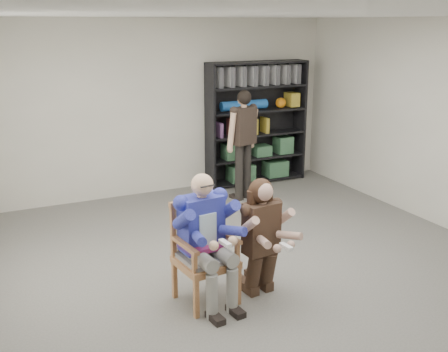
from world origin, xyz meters
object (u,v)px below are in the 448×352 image
kneeling_woman (263,239)px  bookshelf (257,123)px  seated_man (206,239)px  armchair (206,254)px  standing_man (243,146)px

kneeling_woman → bookshelf: 4.06m
seated_man → armchair: bearing=0.0°
seated_man → bookshelf: bookshelf is taller
seated_man → bookshelf: size_ratio=0.64×
standing_man → bookshelf: bearing=31.2°
seated_man → kneeling_woman: (0.58, -0.12, -0.06)m
kneeling_woman → bookshelf: bearing=55.7°
standing_man → armchair: bearing=-141.9°
armchair → kneeling_woman: bearing=-18.2°
kneeling_woman → standing_man: bearing=59.8°
armchair → bookshelf: bookshelf is taller
armchair → seated_man: bearing=0.0°
kneeling_woman → standing_man: standing_man is taller
bookshelf → seated_man: bearing=-125.6°
kneeling_woman → bookshelf: bookshelf is taller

